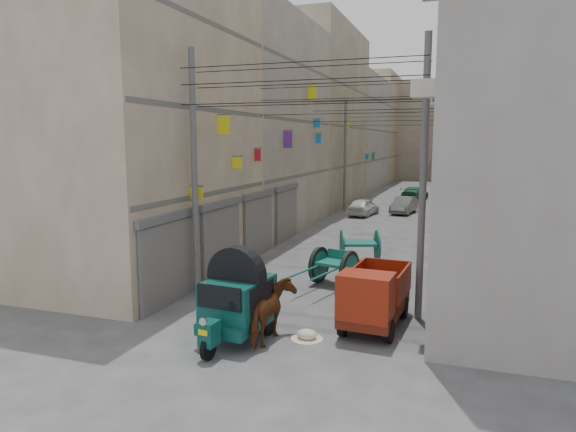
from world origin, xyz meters
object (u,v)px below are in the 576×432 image
at_px(horse, 272,313).
at_px(distant_car_white, 363,207).
at_px(mini_truck, 372,301).
at_px(second_cart, 360,245).
at_px(feed_sack, 307,334).
at_px(tonga_cart, 334,266).
at_px(distant_car_green, 415,193).
at_px(auto_rickshaw, 237,298).
at_px(distant_car_grey, 404,205).

xyz_separation_m(horse, distant_car_white, (-2.07, 23.26, -0.16)).
xyz_separation_m(mini_truck, distant_car_white, (-4.35, 21.68, -0.24)).
relative_size(second_cart, horse, 1.08).
height_order(second_cart, feed_sack, second_cart).
distance_m(feed_sack, distant_car_white, 23.03).
relative_size(second_cart, feed_sack, 3.73).
xyz_separation_m(tonga_cart, distant_car_green, (0.16, 28.46, -0.09)).
relative_size(auto_rickshaw, mini_truck, 0.85).
xyz_separation_m(tonga_cart, feed_sack, (0.57, -5.15, -0.56)).
height_order(second_cart, distant_car_white, second_cart).
distance_m(second_cart, horse, 9.42).
relative_size(feed_sack, distant_car_white, 0.15).
height_order(horse, distant_car_grey, horse).
bearing_deg(horse, auto_rickshaw, 12.00).
relative_size(mini_truck, distant_car_white, 0.91).
xyz_separation_m(auto_rickshaw, distant_car_white, (-1.19, 23.46, -0.50)).
distance_m(distant_car_white, distant_car_grey, 3.21).
bearing_deg(distant_car_grey, distant_car_green, 98.15).
height_order(feed_sack, distant_car_green, distant_car_green).
bearing_deg(distant_car_green, tonga_cart, 99.24).
relative_size(mini_truck, second_cart, 1.65).
bearing_deg(tonga_cart, feed_sack, -69.28).
xyz_separation_m(auto_rickshaw, mini_truck, (3.17, 1.78, -0.26)).
xyz_separation_m(mini_truck, feed_sack, (-1.48, -1.16, -0.71)).
relative_size(distant_car_white, distant_car_grey, 0.99).
height_order(auto_rickshaw, horse, auto_rickshaw).
bearing_deg(mini_truck, distant_car_green, 97.13).
relative_size(mini_truck, horse, 1.78).
height_order(auto_rickshaw, feed_sack, auto_rickshaw).
bearing_deg(auto_rickshaw, distant_car_green, 93.08).
distance_m(horse, distant_car_white, 23.35).
relative_size(mini_truck, distant_car_green, 0.78).
height_order(mini_truck, distant_car_green, mini_truck).
relative_size(second_cart, distant_car_white, 0.55).
height_order(auto_rickshaw, second_cart, auto_rickshaw).
bearing_deg(distant_car_grey, auto_rickshaw, -85.48).
bearing_deg(auto_rickshaw, distant_car_grey, 92.14).
bearing_deg(distant_car_grey, second_cart, -82.70).
bearing_deg(distant_car_green, mini_truck, 102.90).
xyz_separation_m(feed_sack, distant_car_white, (-2.87, 22.84, 0.47)).
distance_m(feed_sack, distant_car_green, 33.62).
bearing_deg(tonga_cart, mini_truck, -48.41).
distance_m(auto_rickshaw, mini_truck, 3.64).
bearing_deg(second_cart, mini_truck, -96.07).
xyz_separation_m(auto_rickshaw, tonga_cart, (1.11, 5.77, -0.42)).
xyz_separation_m(tonga_cart, distant_car_grey, (0.25, 19.64, -0.10)).
height_order(mini_truck, distant_car_grey, mini_truck).
bearing_deg(distant_car_white, feed_sack, 105.37).
bearing_deg(tonga_cart, auto_rickshaw, -86.56).
bearing_deg(horse, feed_sack, -153.06).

